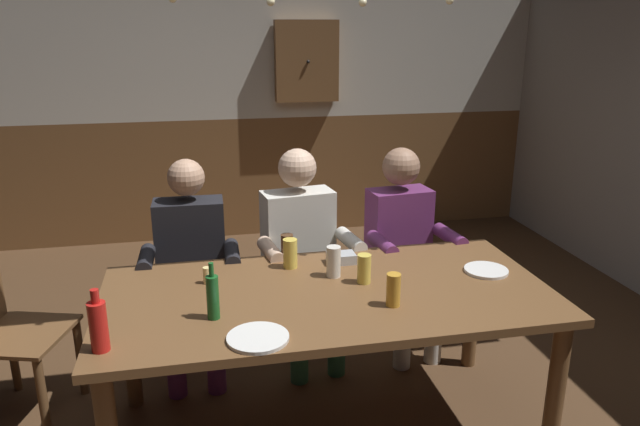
{
  "coord_description": "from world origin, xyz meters",
  "views": [
    {
      "loc": [
        -0.55,
        -2.62,
        1.92
      ],
      "look_at": [
        0.0,
        0.01,
        1.07
      ],
      "focal_mm": 33.86,
      "sensor_mm": 36.0,
      "label": 1
    }
  ],
  "objects": [
    {
      "name": "plate_1",
      "position": [
        0.81,
        -0.1,
        0.76
      ],
      "size": [
        0.21,
        0.21,
        0.01
      ],
      "primitive_type": "cylinder",
      "color": "white",
      "rests_on": "dining_table"
    },
    {
      "name": "plate_0",
      "position": [
        -0.36,
        -0.54,
        0.76
      ],
      "size": [
        0.24,
        0.24,
        0.01
      ],
      "primitive_type": "cylinder",
      "color": "white",
      "rests_on": "dining_table"
    },
    {
      "name": "pint_glass_4",
      "position": [
        0.25,
        -0.36,
        0.82
      ],
      "size": [
        0.06,
        0.06,
        0.15
      ],
      "primitive_type": "cylinder",
      "color": "gold",
      "rests_on": "dining_table"
    },
    {
      "name": "bottle_0",
      "position": [
        -0.52,
        -0.32,
        0.85
      ],
      "size": [
        0.05,
        0.05,
        0.25
      ],
      "color": "#195923",
      "rests_on": "dining_table"
    },
    {
      "name": "ground_plane",
      "position": [
        0.0,
        0.0,
        0.0
      ],
      "size": [
        6.78,
        6.78,
        0.0
      ],
      "primitive_type": "plane",
      "color": "#4C331E"
    },
    {
      "name": "pint_glass_2",
      "position": [
        -0.12,
        0.28,
        0.81
      ],
      "size": [
        0.06,
        0.06,
        0.13
      ],
      "primitive_type": "cylinder",
      "color": "#4C2D19",
      "rests_on": "dining_table"
    },
    {
      "name": "table_candle",
      "position": [
        -0.54,
        0.04,
        0.79
      ],
      "size": [
        0.04,
        0.04,
        0.08
      ],
      "primitive_type": "cylinder",
      "color": "#F9E08C",
      "rests_on": "dining_table"
    },
    {
      "name": "person_1",
      "position": [
        0.01,
        0.57,
        0.69
      ],
      "size": [
        0.58,
        0.54,
        1.25
      ],
      "rotation": [
        0.0,
        0.0,
        3.29
      ],
      "color": "silver",
      "rests_on": "ground_plane"
    },
    {
      "name": "person_2",
      "position": [
        0.62,
        0.57,
        0.68
      ],
      "size": [
        0.53,
        0.52,
        1.23
      ],
      "rotation": [
        0.0,
        0.0,
        3.25
      ],
      "color": "#6B2D66",
      "rests_on": "ground_plane"
    },
    {
      "name": "person_0",
      "position": [
        -0.62,
        0.56,
        0.67
      ],
      "size": [
        0.53,
        0.51,
        1.22
      ],
      "rotation": [
        0.0,
        0.0,
        3.12
      ],
      "color": "black",
      "rests_on": "ground_plane"
    },
    {
      "name": "pint_glass_3",
      "position": [
        0.19,
        -0.1,
        0.82
      ],
      "size": [
        0.06,
        0.06,
        0.14
      ],
      "primitive_type": "cylinder",
      "color": "#E5C64C",
      "rests_on": "dining_table"
    },
    {
      "name": "wall_dart_cabinet",
      "position": [
        0.45,
        2.75,
        1.6
      ],
      "size": [
        0.56,
        0.15,
        0.7
      ],
      "color": "brown"
    },
    {
      "name": "pint_glass_1",
      "position": [
        -0.12,
        0.15,
        0.82
      ],
      "size": [
        0.07,
        0.07,
        0.15
      ],
      "primitive_type": "cylinder",
      "color": "#E5C64C",
      "rests_on": "dining_table"
    },
    {
      "name": "dining_table",
      "position": [
        0.0,
        -0.16,
        0.66
      ],
      "size": [
        2.05,
        1.0,
        0.75
      ],
      "color": "brown",
      "rests_on": "ground_plane"
    },
    {
      "name": "condiment_caddy",
      "position": [
        0.14,
        0.16,
        0.77
      ],
      "size": [
        0.14,
        0.1,
        0.05
      ],
      "primitive_type": "cube",
      "color": "#B2B7BC",
      "rests_on": "dining_table"
    },
    {
      "name": "bottle_1",
      "position": [
        -0.94,
        -0.5,
        0.85
      ],
      "size": [
        0.07,
        0.07,
        0.25
      ],
      "color": "red",
      "rests_on": "dining_table"
    },
    {
      "name": "chair_empty_near_left",
      "position": [
        -1.54,
        0.31,
        0.48
      ],
      "size": [
        0.55,
        0.55,
        0.88
      ],
      "rotation": [
        0.0,
        0.0,
        -1.87
      ],
      "color": "brown",
      "rests_on": "ground_plane"
    },
    {
      "name": "back_wall_upper",
      "position": [
        0.0,
        2.88,
        1.71
      ],
      "size": [
        5.2,
        0.12,
        1.22
      ],
      "primitive_type": "cube",
      "color": "beige"
    },
    {
      "name": "pint_glass_0",
      "position": [
        0.06,
        0.0,
        0.83
      ],
      "size": [
        0.07,
        0.07,
        0.15
      ],
      "primitive_type": "cylinder",
      "color": "white",
      "rests_on": "dining_table"
    },
    {
      "name": "back_wall_wainscot",
      "position": [
        0.0,
        2.88,
        0.55
      ],
      "size": [
        5.2,
        0.12,
        1.1
      ],
      "primitive_type": "cube",
      "color": "brown",
      "rests_on": "ground_plane"
    }
  ]
}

